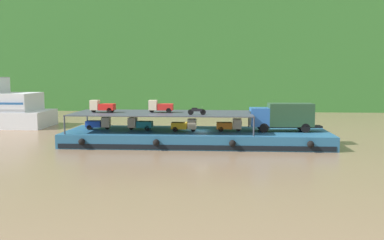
{
  "coord_description": "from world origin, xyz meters",
  "views": [
    {
      "loc": [
        2.66,
        -46.73,
        7.85
      ],
      "look_at": [
        -0.51,
        0.0,
        2.7
      ],
      "focal_mm": 39.68,
      "sensor_mm": 36.0,
      "label": 1
    }
  ],
  "objects_px": {
    "mini_truck_lower_stern": "(99,123)",
    "mini_truck_lower_mid": "(184,125)",
    "mini_truck_upper_stern": "(102,106)",
    "motorcycle_upper_port": "(197,111)",
    "mini_truck_lower_aft": "(140,124)",
    "covered_lorry": "(283,116)",
    "cargo_barge": "(197,137)",
    "mini_truck_upper_mid": "(160,106)",
    "mini_truck_lower_fore": "(229,125)"
  },
  "relations": [
    {
      "from": "mini_truck_lower_aft",
      "to": "mini_truck_lower_mid",
      "type": "height_order",
      "value": "same"
    },
    {
      "from": "motorcycle_upper_port",
      "to": "cargo_barge",
      "type": "bearing_deg",
      "value": 93.47
    },
    {
      "from": "cargo_barge",
      "to": "mini_truck_upper_mid",
      "type": "relative_size",
      "value": 10.49
    },
    {
      "from": "covered_lorry",
      "to": "motorcycle_upper_port",
      "type": "distance_m",
      "value": 9.74
    },
    {
      "from": "mini_truck_lower_stern",
      "to": "mini_truck_lower_aft",
      "type": "relative_size",
      "value": 1.0
    },
    {
      "from": "covered_lorry",
      "to": "mini_truck_upper_stern",
      "type": "height_order",
      "value": "mini_truck_upper_stern"
    },
    {
      "from": "covered_lorry",
      "to": "mini_truck_lower_fore",
      "type": "relative_size",
      "value": 2.85
    },
    {
      "from": "cargo_barge",
      "to": "mini_truck_lower_mid",
      "type": "distance_m",
      "value": 2.03
    },
    {
      "from": "mini_truck_lower_aft",
      "to": "mini_truck_lower_fore",
      "type": "height_order",
      "value": "same"
    },
    {
      "from": "mini_truck_upper_stern",
      "to": "mini_truck_lower_stern",
      "type": "bearing_deg",
      "value": 134.82
    },
    {
      "from": "mini_truck_lower_stern",
      "to": "mini_truck_upper_stern",
      "type": "bearing_deg",
      "value": -45.18
    },
    {
      "from": "mini_truck_upper_mid",
      "to": "covered_lorry",
      "type": "bearing_deg",
      "value": -0.01
    },
    {
      "from": "motorcycle_upper_port",
      "to": "covered_lorry",
      "type": "bearing_deg",
      "value": 14.84
    },
    {
      "from": "mini_truck_lower_stern",
      "to": "motorcycle_upper_port",
      "type": "bearing_deg",
      "value": -13.5
    },
    {
      "from": "cargo_barge",
      "to": "mini_truck_lower_stern",
      "type": "relative_size",
      "value": 10.39
    },
    {
      "from": "mini_truck_lower_aft",
      "to": "covered_lorry",
      "type": "bearing_deg",
      "value": -0.52
    },
    {
      "from": "mini_truck_lower_fore",
      "to": "mini_truck_upper_stern",
      "type": "xyz_separation_m",
      "value": [
        -14.23,
        -0.08,
        2.0
      ]
    },
    {
      "from": "mini_truck_upper_mid",
      "to": "motorcycle_upper_port",
      "type": "xyz_separation_m",
      "value": [
        4.2,
        -2.49,
        -0.26
      ]
    },
    {
      "from": "mini_truck_lower_mid",
      "to": "mini_truck_lower_fore",
      "type": "distance_m",
      "value": 4.98
    },
    {
      "from": "mini_truck_lower_stern",
      "to": "mini_truck_lower_mid",
      "type": "xyz_separation_m",
      "value": [
        9.9,
        -0.98,
        0.0
      ]
    },
    {
      "from": "mini_truck_lower_mid",
      "to": "mini_truck_upper_stern",
      "type": "relative_size",
      "value": 1.0
    },
    {
      "from": "mini_truck_lower_stern",
      "to": "mini_truck_lower_mid",
      "type": "distance_m",
      "value": 9.95
    },
    {
      "from": "mini_truck_lower_fore",
      "to": "cargo_barge",
      "type": "bearing_deg",
      "value": 178.4
    },
    {
      "from": "mini_truck_lower_stern",
      "to": "mini_truck_upper_stern",
      "type": "distance_m",
      "value": 2.19
    },
    {
      "from": "mini_truck_lower_aft",
      "to": "mini_truck_lower_mid",
      "type": "bearing_deg",
      "value": -9.8
    },
    {
      "from": "covered_lorry",
      "to": "mini_truck_upper_mid",
      "type": "relative_size",
      "value": 2.86
    },
    {
      "from": "mini_truck_lower_mid",
      "to": "motorcycle_upper_port",
      "type": "relative_size",
      "value": 1.46
    },
    {
      "from": "mini_truck_lower_stern",
      "to": "mini_truck_lower_fore",
      "type": "xyz_separation_m",
      "value": [
        14.86,
        -0.54,
        0.0
      ]
    },
    {
      "from": "mini_truck_lower_aft",
      "to": "motorcycle_upper_port",
      "type": "xyz_separation_m",
      "value": [
        6.59,
        -2.63,
        1.74
      ]
    },
    {
      "from": "covered_lorry",
      "to": "mini_truck_lower_fore",
      "type": "distance_m",
      "value": 5.98
    },
    {
      "from": "mini_truck_lower_mid",
      "to": "mini_truck_lower_fore",
      "type": "relative_size",
      "value": 1.0
    },
    {
      "from": "cargo_barge",
      "to": "mini_truck_upper_stern",
      "type": "bearing_deg",
      "value": -179.0
    },
    {
      "from": "mini_truck_lower_aft",
      "to": "motorcycle_upper_port",
      "type": "height_order",
      "value": "motorcycle_upper_port"
    },
    {
      "from": "mini_truck_lower_stern",
      "to": "mini_truck_upper_mid",
      "type": "distance_m",
      "value": 7.43
    },
    {
      "from": "mini_truck_lower_fore",
      "to": "mini_truck_lower_stern",
      "type": "bearing_deg",
      "value": 177.9
    },
    {
      "from": "mini_truck_lower_mid",
      "to": "mini_truck_lower_stern",
      "type": "bearing_deg",
      "value": 174.34
    },
    {
      "from": "mini_truck_lower_aft",
      "to": "motorcycle_upper_port",
      "type": "distance_m",
      "value": 7.31
    },
    {
      "from": "mini_truck_lower_stern",
      "to": "covered_lorry",
      "type": "bearing_deg",
      "value": -0.66
    },
    {
      "from": "motorcycle_upper_port",
      "to": "mini_truck_upper_stern",
      "type": "bearing_deg",
      "value": 168.93
    },
    {
      "from": "mini_truck_lower_stern",
      "to": "mini_truck_lower_aft",
      "type": "distance_m",
      "value": 4.77
    },
    {
      "from": "mini_truck_lower_mid",
      "to": "mini_truck_upper_stern",
      "type": "height_order",
      "value": "mini_truck_upper_stern"
    },
    {
      "from": "mini_truck_upper_stern",
      "to": "mini_truck_upper_mid",
      "type": "xyz_separation_m",
      "value": [
        6.53,
        0.39,
        0.0
      ]
    },
    {
      "from": "mini_truck_lower_fore",
      "to": "mini_truck_upper_stern",
      "type": "bearing_deg",
      "value": -179.66
    },
    {
      "from": "mini_truck_upper_stern",
      "to": "motorcycle_upper_port",
      "type": "bearing_deg",
      "value": -11.07
    },
    {
      "from": "covered_lorry",
      "to": "mini_truck_lower_fore",
      "type": "bearing_deg",
      "value": -177.05
    },
    {
      "from": "cargo_barge",
      "to": "mini_truck_lower_stern",
      "type": "bearing_deg",
      "value": 177.74
    },
    {
      "from": "mini_truck_lower_aft",
      "to": "mini_truck_lower_mid",
      "type": "relative_size",
      "value": 1.01
    },
    {
      "from": "mini_truck_lower_mid",
      "to": "mini_truck_upper_mid",
      "type": "relative_size",
      "value": 1.0
    },
    {
      "from": "mini_truck_upper_stern",
      "to": "motorcycle_upper_port",
      "type": "distance_m",
      "value": 10.94
    },
    {
      "from": "mini_truck_lower_stern",
      "to": "mini_truck_lower_mid",
      "type": "relative_size",
      "value": 1.01
    }
  ]
}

